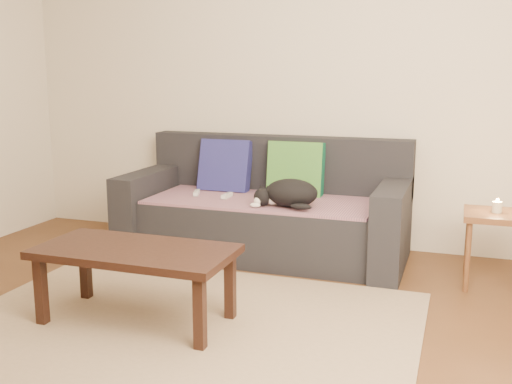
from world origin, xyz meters
TOP-DOWN VIEW (x-y plane):
  - ground at (0.00, 0.00)m, footprint 4.50×4.50m
  - back_wall at (0.00, 2.00)m, footprint 4.50×0.04m
  - sofa at (0.00, 1.57)m, footprint 2.10×0.94m
  - throw_blanket at (0.00, 1.48)m, footprint 1.66×0.74m
  - cushion_navy at (-0.40, 1.74)m, footprint 0.41×0.21m
  - cushion_green at (0.18, 1.74)m, footprint 0.43×0.16m
  - cat at (0.26, 1.30)m, footprint 0.49×0.38m
  - wii_remote_a at (-0.53, 1.47)m, footprint 0.08×0.15m
  - wii_remote_b at (-0.27, 1.45)m, footprint 0.04×0.15m
  - side_table at (1.61, 1.36)m, footprint 0.39×0.39m
  - candle at (1.61, 1.36)m, footprint 0.06×0.06m
  - rug at (0.00, 0.15)m, footprint 2.50×1.80m
  - coffee_table at (-0.26, 0.10)m, footprint 1.07×0.54m

SIDE VIEW (x-z plane):
  - ground at x=0.00m, z-range 0.00..0.00m
  - rug at x=0.00m, z-range 0.00..0.01m
  - sofa at x=0.00m, z-range -0.13..0.74m
  - coffee_table at x=-0.26m, z-range 0.16..0.59m
  - side_table at x=1.61m, z-range 0.16..0.65m
  - throw_blanket at x=0.00m, z-range 0.42..0.44m
  - wii_remote_a at x=-0.53m, z-range 0.44..0.47m
  - wii_remote_b at x=-0.27m, z-range 0.44..0.47m
  - candle at x=1.61m, z-range 0.48..0.57m
  - cat at x=0.26m, z-range 0.44..0.63m
  - cushion_navy at x=-0.40m, z-range 0.42..0.84m
  - cushion_green at x=0.18m, z-range 0.41..0.85m
  - back_wall at x=0.00m, z-range 0.00..2.60m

